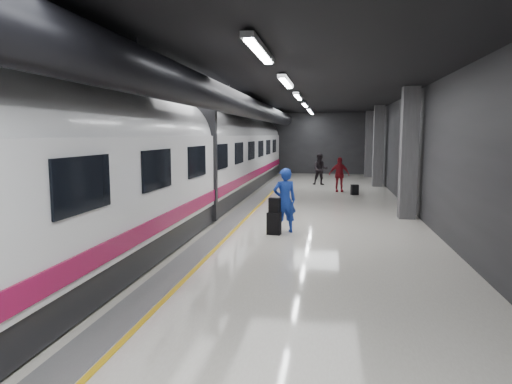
{
  "coord_description": "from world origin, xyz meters",
  "views": [
    {
      "loc": [
        1.87,
        -14.3,
        2.89
      ],
      "look_at": [
        -0.02,
        -2.6,
        1.4
      ],
      "focal_mm": 32.0,
      "sensor_mm": 36.0,
      "label": 1
    }
  ],
  "objects": [
    {
      "name": "platform_hall",
      "position": [
        -0.29,
        0.96,
        3.54
      ],
      "size": [
        10.02,
        40.02,
        4.51
      ],
      "color": "black",
      "rests_on": "ground"
    },
    {
      "name": "traveler_far_b",
      "position": [
        2.37,
        9.16,
        0.88
      ],
      "size": [
        1.07,
        0.56,
        1.75
      ],
      "primitive_type": "imported",
      "rotation": [
        0.0,
        0.0,
        0.13
      ],
      "color": "maroon",
      "rests_on": "ground"
    },
    {
      "name": "suitcase_main",
      "position": [
        0.31,
        -1.34,
        0.32
      ],
      "size": [
        0.42,
        0.3,
        0.65
      ],
      "primitive_type": "cube",
      "rotation": [
        0.0,
        0.0,
        -0.12
      ],
      "color": "black",
      "rests_on": "ground"
    },
    {
      "name": "suitcase_far",
      "position": [
        3.1,
        8.03,
        0.25
      ],
      "size": [
        0.4,
        0.33,
        0.5
      ],
      "primitive_type": "cube",
      "rotation": [
        0.0,
        0.0,
        0.37
      ],
      "color": "black",
      "rests_on": "ground"
    },
    {
      "name": "ground",
      "position": [
        0.0,
        0.0,
        0.0
      ],
      "size": [
        40.0,
        40.0,
        0.0
      ],
      "primitive_type": "plane",
      "color": "silver",
      "rests_on": "ground"
    },
    {
      "name": "traveler_main",
      "position": [
        0.58,
        -0.99,
        0.96
      ],
      "size": [
        0.81,
        0.67,
        1.92
      ],
      "primitive_type": "imported",
      "rotation": [
        0.0,
        0.0,
        3.49
      ],
      "color": "#1835B5",
      "rests_on": "ground"
    },
    {
      "name": "traveler_far_a",
      "position": [
        1.36,
        12.15,
        0.91
      ],
      "size": [
        0.91,
        0.72,
        1.82
      ],
      "primitive_type": "imported",
      "rotation": [
        0.0,
        0.0,
        0.04
      ],
      "color": "black",
      "rests_on": "ground"
    },
    {
      "name": "train",
      "position": [
        -3.25,
        -0.0,
        2.07
      ],
      "size": [
        3.05,
        38.0,
        4.05
      ],
      "color": "black",
      "rests_on": "ground"
    },
    {
      "name": "shoulder_bag",
      "position": [
        0.33,
        -1.34,
        0.86
      ],
      "size": [
        0.36,
        0.25,
        0.43
      ],
      "primitive_type": "cube",
      "rotation": [
        0.0,
        0.0,
        -0.28
      ],
      "color": "black",
      "rests_on": "suitcase_main"
    }
  ]
}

